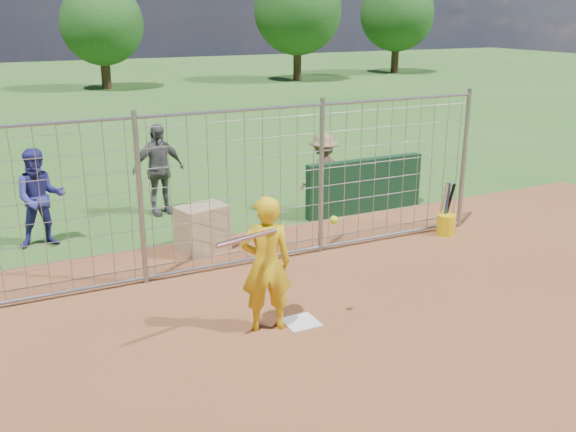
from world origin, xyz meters
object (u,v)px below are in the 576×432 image
bystander_b (158,169)px  bystander_c (323,173)px  equipment_bin (203,229)px  bucket_with_bats (446,222)px  batter (266,264)px  bystander_a (40,198)px

bystander_b → bystander_c: 3.31m
bystander_b → equipment_bin: 2.47m
equipment_bin → bucket_with_bats: bucket_with_bats is taller
batter → bystander_b: size_ratio=0.97×
batter → equipment_bin: (0.19, 3.04, -0.49)m
bystander_a → equipment_bin: size_ratio=2.16×
batter → bucket_with_bats: size_ratio=1.83×
bystander_b → bystander_c: (3.07, -1.23, -0.13)m
equipment_bin → bucket_with_bats: 4.42m
batter → bucket_with_bats: (4.45, 1.89, -0.65)m
bystander_a → bucket_with_bats: 7.19m
bystander_c → bystander_a: bearing=-11.2°
bystander_c → equipment_bin: (-2.99, -1.18, -0.39)m
bystander_b → equipment_bin: (0.08, -2.41, -0.52)m
batter → bystander_c: bearing=-113.6°
bystander_a → equipment_bin: bearing=-28.9°
equipment_bin → bystander_b: bearing=78.0°
bystander_c → bucket_with_bats: 2.72m
bystander_a → bystander_c: bearing=-0.3°
bystander_b → equipment_bin: bearing=-97.3°
bystander_a → bystander_b: (2.32, 0.94, 0.06)m
bystander_b → bucket_with_bats: bearing=-48.5°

